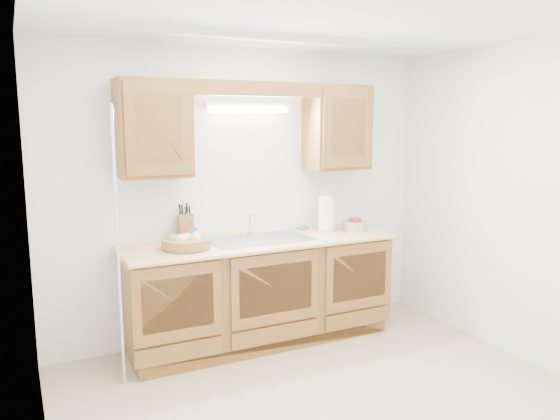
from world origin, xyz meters
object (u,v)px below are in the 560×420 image
fruit_basket (186,242)px  paper_towel (326,214)px  apple_bowl (354,224)px  knife_block (186,228)px

fruit_basket → paper_towel: (1.33, 0.10, 0.10)m
apple_bowl → knife_block: bearing=172.2°
fruit_basket → paper_towel: bearing=4.3°
knife_block → apple_bowl: size_ratio=1.23×
fruit_basket → paper_towel: size_ratio=1.33×
paper_towel → apple_bowl: (0.26, -0.07, -0.10)m
fruit_basket → apple_bowl: bearing=1.1°
paper_towel → knife_block: bearing=173.7°
knife_block → fruit_basket: bearing=-99.3°
paper_towel → apple_bowl: paper_towel is taller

